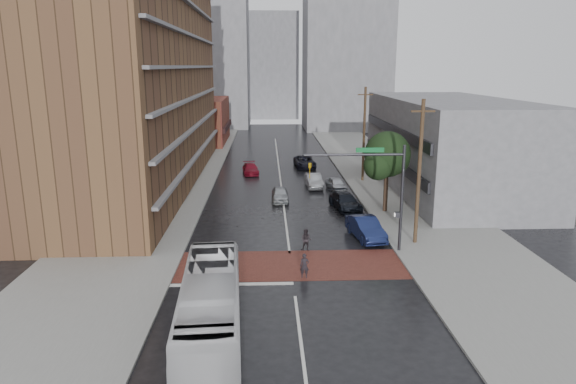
{
  "coord_description": "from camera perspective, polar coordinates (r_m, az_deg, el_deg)",
  "views": [
    {
      "loc": [
        -1.45,
        -29.44,
        12.08
      ],
      "look_at": [
        0.01,
        5.37,
        3.5
      ],
      "focal_mm": 32.0,
      "sensor_mm": 36.0,
      "label": 1
    }
  ],
  "objects": [
    {
      "name": "car_travel_b",
      "position": [
        52.27,
        2.88,
        1.25
      ],
      "size": [
        1.75,
        4.34,
        1.4
      ],
      "primitive_type": "imported",
      "rotation": [
        0.0,
        0.0,
        0.06
      ],
      "color": "#95999C",
      "rests_on": "ground"
    },
    {
      "name": "sidewalk_east",
      "position": [
        57.24,
        10.74,
        1.48
      ],
      "size": [
        9.0,
        90.0,
        0.15
      ],
      "primitive_type": "cube",
      "color": "gray",
      "rests_on": "ground"
    },
    {
      "name": "suv_travel",
      "position": [
        62.63,
        1.87,
        3.37
      ],
      "size": [
        2.62,
        5.21,
        1.42
      ],
      "primitive_type": "imported",
      "rotation": [
        0.0,
        0.0,
        0.05
      ],
      "color": "black",
      "rests_on": "ground"
    },
    {
      "name": "sidewalk_west",
      "position": [
        56.65,
        -12.56,
        1.27
      ],
      "size": [
        9.0,
        90.0,
        0.15
      ],
      "primitive_type": "cube",
      "color": "gray",
      "rests_on": "ground"
    },
    {
      "name": "signal_mast",
      "position": [
        33.58,
        10.22,
        0.97
      ],
      "size": [
        6.5,
        0.3,
        7.2
      ],
      "color": "#2D2D33",
      "rests_on": "ground"
    },
    {
      "name": "distant_tower_west",
      "position": [
        108.25,
        -9.4,
        15.74
      ],
      "size": [
        18.0,
        16.0,
        32.0
      ],
      "primitive_type": "cube",
      "color": "gray",
      "rests_on": "ground"
    },
    {
      "name": "apartment_block",
      "position": [
        54.93,
        -16.19,
        15.31
      ],
      "size": [
        10.0,
        44.0,
        28.0
      ],
      "primitive_type": "cube",
      "color": "brown",
      "rests_on": "ground"
    },
    {
      "name": "car_travel_a",
      "position": [
        46.93,
        -0.89,
        -0.27
      ],
      "size": [
        1.55,
        3.79,
        1.29
      ],
      "primitive_type": "imported",
      "rotation": [
        0.0,
        0.0,
        0.01
      ],
      "color": "#A3A8AB",
      "rests_on": "ground"
    },
    {
      "name": "car_travel_c",
      "position": [
        59.06,
        -4.18,
        2.59
      ],
      "size": [
        2.15,
        4.27,
        1.19
      ],
      "primitive_type": "imported",
      "rotation": [
        0.0,
        0.0,
        0.12
      ],
      "color": "maroon",
      "rests_on": "ground"
    },
    {
      "name": "transit_bus",
      "position": [
        23.92,
        -8.58,
        -12.52
      ],
      "size": [
        3.23,
        11.1,
        3.05
      ],
      "primitive_type": "imported",
      "rotation": [
        0.0,
        0.0,
        0.06
      ],
      "color": "silver",
      "rests_on": "ground"
    },
    {
      "name": "crosswalk",
      "position": [
        32.32,
        0.35,
        -8.1
      ],
      "size": [
        14.0,
        5.0,
        0.02
      ],
      "primitive_type": "cube",
      "color": "brown",
      "rests_on": "ground"
    },
    {
      "name": "utility_pole_far",
      "position": [
        54.86,
        8.45,
        6.42
      ],
      "size": [
        1.6,
        0.26,
        10.0
      ],
      "color": "#473321",
      "rests_on": "ground"
    },
    {
      "name": "pedestrian_b",
      "position": [
        34.46,
        2.03,
        -5.35
      ],
      "size": [
        0.91,
        0.81,
        1.53
      ],
      "primitive_type": "imported",
      "rotation": [
        0.0,
        0.0,
        -0.38
      ],
      "color": "#262025",
      "rests_on": "ground"
    },
    {
      "name": "ground",
      "position": [
        31.86,
        0.4,
        -8.45
      ],
      "size": [
        160.0,
        160.0,
        0.0
      ],
      "primitive_type": "plane",
      "color": "black",
      "rests_on": "ground"
    },
    {
      "name": "car_parked_far",
      "position": [
        51.25,
        5.41,
        0.87
      ],
      "size": [
        2.09,
        3.92,
        1.27
      ],
      "primitive_type": "imported",
      "rotation": [
        0.0,
        0.0,
        0.16
      ],
      "color": "#B4B8BC",
      "rests_on": "ground"
    },
    {
      "name": "distant_tower_center",
      "position": [
        124.45,
        -1.77,
        13.8
      ],
      "size": [
        12.0,
        10.0,
        24.0
      ],
      "primitive_type": "cube",
      "color": "gray",
      "rests_on": "ground"
    },
    {
      "name": "storefront_west",
      "position": [
        84.55,
        -9.64,
        7.82
      ],
      "size": [
        8.0,
        16.0,
        7.0
      ],
      "primitive_type": "cube",
      "color": "maroon",
      "rests_on": "ground"
    },
    {
      "name": "utility_pole_near",
      "position": [
        35.66,
        14.37,
        2.17
      ],
      "size": [
        1.6,
        0.26,
        10.0
      ],
      "color": "#473321",
      "rests_on": "ground"
    },
    {
      "name": "car_parked_near",
      "position": [
        37.25,
        8.64,
        -4.0
      ],
      "size": [
        2.4,
        4.91,
        1.55
      ],
      "primitive_type": "imported",
      "rotation": [
        0.0,
        0.0,
        0.17
      ],
      "color": "#131B42",
      "rests_on": "ground"
    },
    {
      "name": "street_tree",
      "position": [
        43.29,
        10.98,
        3.81
      ],
      "size": [
        4.2,
        4.1,
        6.9
      ],
      "color": "#332319",
      "rests_on": "ground"
    },
    {
      "name": "building_east",
      "position": [
        53.14,
        17.44,
        5.0
      ],
      "size": [
        11.0,
        26.0,
        9.0
      ],
      "primitive_type": "cube",
      "color": "gray",
      "rests_on": "ground"
    },
    {
      "name": "car_parked_mid",
      "position": [
        44.58,
        6.36,
        -1.05
      ],
      "size": [
        2.75,
        5.03,
        1.38
      ],
      "primitive_type": "imported",
      "rotation": [
        0.0,
        0.0,
        0.18
      ],
      "color": "black",
      "rests_on": "ground"
    },
    {
      "name": "pedestrian_a",
      "position": [
        30.23,
        1.85,
        -8.2
      ],
      "size": [
        0.57,
        0.41,
        1.48
      ],
      "primitive_type": "imported",
      "rotation": [
        0.0,
        0.0,
        -0.1
      ],
      "color": "black",
      "rests_on": "ground"
    },
    {
      "name": "distant_tower_east",
      "position": [
        102.78,
        6.55,
        17.05
      ],
      "size": [
        16.0,
        14.0,
        36.0
      ],
      "primitive_type": "cube",
      "color": "gray",
      "rests_on": "ground"
    }
  ]
}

